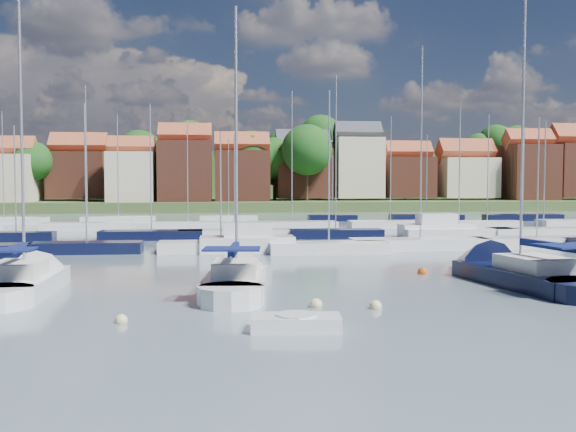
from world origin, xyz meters
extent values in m
plane|color=#4C5C67|center=(0.00, 40.00, 0.00)|extent=(260.00, 260.00, 0.00)
cube|color=silver|center=(-16.68, 3.38, 0.25)|extent=(3.09, 7.18, 1.20)
cone|color=silver|center=(-16.75, 7.83, 0.25)|extent=(3.03, 3.52, 2.97)
cube|color=beige|center=(-16.67, 2.88, 1.20)|extent=(2.13, 3.01, 0.70)
cylinder|color=#B2B2B7|center=(-16.69, 3.87, 7.46)|extent=(0.14, 0.14, 13.21)
cylinder|color=#B2B2B7|center=(-16.65, 1.89, 2.05)|extent=(0.17, 3.97, 0.10)
cube|color=#0E184A|center=(-16.65, 1.89, 2.20)|extent=(0.36, 3.77, 0.35)
cube|color=#0E184A|center=(-16.63, 0.60, 2.35)|extent=(2.56, 1.83, 0.08)
cube|color=silver|center=(-6.62, 2.61, 0.25)|extent=(3.49, 7.10, 1.20)
cone|color=silver|center=(-6.22, 6.88, 0.25)|extent=(3.16, 3.59, 2.86)
cylinder|color=silver|center=(-6.95, -0.80, 0.25)|extent=(3.12, 3.12, 1.20)
cube|color=beige|center=(-6.67, 2.14, 1.20)|extent=(2.26, 3.04, 0.70)
cylinder|color=#B2B2B7|center=(-6.58, 3.09, 7.20)|extent=(0.14, 0.14, 12.71)
cylinder|color=#B2B2B7|center=(-6.76, 1.19, 2.05)|extent=(0.46, 3.80, 0.10)
cube|color=#0E184A|center=(-6.76, 1.19, 2.20)|extent=(0.64, 3.63, 0.35)
cube|color=#0E184A|center=(-6.88, -0.04, 2.35)|extent=(2.58, 1.94, 0.08)
cube|color=black|center=(8.11, 2.99, 0.25)|extent=(4.94, 9.08, 1.20)
cone|color=black|center=(7.24, 8.30, 0.25)|extent=(4.22, 4.71, 3.59)
cube|color=beige|center=(8.21, 2.40, 1.20)|extent=(3.06, 3.95, 0.70)
cylinder|color=#B2B2B7|center=(8.02, 3.58, 9.01)|extent=(0.14, 0.14, 16.31)
cylinder|color=#B2B2B7|center=(8.41, 1.22, 2.05)|extent=(0.87, 4.74, 0.10)
cube|color=#0E184A|center=(8.41, 1.22, 2.20)|extent=(1.03, 4.53, 0.35)
cube|color=#0E184A|center=(8.66, -0.32, 2.35)|extent=(3.36, 2.62, 0.08)
cone|color=silver|center=(-18.32, 7.48, 0.25)|extent=(3.62, 3.76, 2.48)
cube|color=silver|center=(-4.74, -5.55, 0.22)|extent=(3.27, 1.75, 0.62)
cylinder|color=silver|center=(-4.74, -5.55, 0.40)|extent=(1.46, 1.46, 0.40)
sphere|color=beige|center=(-11.06, -3.69, 0.00)|extent=(0.47, 0.47, 0.47)
sphere|color=beige|center=(-3.40, -1.45, 0.00)|extent=(0.53, 0.53, 0.53)
sphere|color=beige|center=(-0.99, -2.05, 0.00)|extent=(0.52, 0.52, 0.52)
sphere|color=#D85914|center=(4.12, 7.53, 0.00)|extent=(0.54, 0.54, 0.54)
cube|color=black|center=(-17.11, 20.54, 0.35)|extent=(8.01, 2.24, 1.00)
cylinder|color=#B2B2B7|center=(-17.11, 20.54, 5.93)|extent=(0.12, 0.12, 10.16)
cube|color=silver|center=(-7.27, 20.20, 0.35)|extent=(9.22, 2.58, 1.00)
cylinder|color=#B2B2B7|center=(-7.27, 20.20, 4.94)|extent=(0.12, 0.12, 8.18)
cube|color=silver|center=(0.63, 18.61, 0.35)|extent=(8.78, 2.46, 1.00)
cylinder|color=#B2B2B7|center=(0.63, 18.61, 6.38)|extent=(0.12, 0.12, 11.06)
cube|color=silver|center=(8.23, 20.67, 0.35)|extent=(10.79, 3.02, 1.00)
cylinder|color=#B2B2B7|center=(8.23, 20.67, 8.29)|extent=(0.12, 0.12, 14.87)
cube|color=silver|center=(17.98, 21.03, 0.35)|extent=(10.13, 2.84, 1.00)
cylinder|color=#B2B2B7|center=(17.98, 21.03, 5.65)|extent=(0.12, 0.12, 9.59)
cube|color=silver|center=(-5.31, 20.00, 0.50)|extent=(7.00, 2.60, 1.40)
cube|color=silver|center=(-5.31, 20.00, 1.60)|extent=(3.50, 2.20, 1.30)
cube|color=black|center=(-25.24, 30.99, 0.35)|extent=(6.54, 1.83, 1.00)
cylinder|color=#B2B2B7|center=(-25.24, 30.99, 5.53)|extent=(0.12, 0.12, 9.37)
cube|color=black|center=(-13.55, 31.64, 0.35)|extent=(9.30, 2.60, 1.00)
cylinder|color=#B2B2B7|center=(-13.55, 31.64, 6.59)|extent=(0.12, 0.12, 11.48)
cube|color=silver|center=(-5.94, 32.01, 0.35)|extent=(10.40, 2.91, 1.00)
cylinder|color=#B2B2B7|center=(-5.94, 32.01, 5.24)|extent=(0.12, 0.12, 8.77)
cube|color=black|center=(3.48, 31.28, 0.35)|extent=(8.80, 2.46, 1.00)
cylinder|color=#B2B2B7|center=(3.48, 31.28, 8.01)|extent=(0.12, 0.12, 14.33)
cube|color=silver|center=(15.40, 31.16, 0.35)|extent=(10.73, 3.00, 1.00)
cylinder|color=#B2B2B7|center=(15.40, 31.16, 6.92)|extent=(0.12, 0.12, 12.14)
cube|color=silver|center=(23.82, 30.97, 0.35)|extent=(10.48, 2.93, 1.00)
cylinder|color=#B2B2B7|center=(23.82, 30.97, 5.99)|extent=(0.12, 0.12, 10.28)
cube|color=silver|center=(13.46, 32.00, 0.50)|extent=(7.00, 2.60, 1.40)
cube|color=silver|center=(13.46, 32.00, 1.60)|extent=(3.50, 2.20, 1.30)
cube|color=silver|center=(-21.71, 44.21, 0.35)|extent=(9.71, 2.72, 1.00)
cylinder|color=#B2B2B7|center=(-21.71, 44.21, 8.29)|extent=(0.12, 0.12, 14.88)
cube|color=silver|center=(-10.84, 44.51, 0.35)|extent=(8.49, 2.38, 1.00)
cylinder|color=#B2B2B7|center=(-10.84, 44.51, 6.51)|extent=(0.12, 0.12, 11.31)
cube|color=silver|center=(0.79, 43.78, 0.35)|extent=(10.16, 2.85, 1.00)
cylinder|color=#B2B2B7|center=(0.79, 43.78, 8.15)|extent=(0.12, 0.12, 14.59)
cube|color=silver|center=(12.17, 43.90, 0.35)|extent=(9.53, 2.67, 1.00)
cylinder|color=#B2B2B7|center=(12.17, 43.90, 6.81)|extent=(0.12, 0.12, 11.91)
cube|color=silver|center=(23.16, 42.50, 0.35)|extent=(7.62, 2.13, 1.00)
cylinder|color=#B2B2B7|center=(23.16, 42.50, 6.91)|extent=(0.12, 0.12, 12.13)
cube|color=silver|center=(-34.13, 55.68, 0.35)|extent=(10.37, 2.90, 1.00)
cylinder|color=#B2B2B7|center=(-34.13, 55.68, 7.45)|extent=(0.12, 0.12, 13.20)
cube|color=silver|center=(-20.26, 56.56, 0.35)|extent=(9.24, 2.59, 1.00)
cylinder|color=#B2B2B7|center=(-20.26, 56.56, 7.43)|extent=(0.12, 0.12, 13.17)
cube|color=silver|center=(-6.08, 57.30, 0.35)|extent=(7.57, 2.12, 1.00)
cylinder|color=#B2B2B7|center=(-6.08, 57.30, 5.97)|extent=(0.12, 0.12, 10.24)
cube|color=black|center=(7.88, 57.47, 0.35)|extent=(6.58, 1.84, 1.00)
cylinder|color=#B2B2B7|center=(7.88, 57.47, 4.85)|extent=(0.12, 0.12, 8.01)
cube|color=black|center=(20.94, 57.40, 0.35)|extent=(9.92, 2.78, 1.00)
cylinder|color=#B2B2B7|center=(20.94, 57.40, 6.31)|extent=(0.12, 0.12, 10.92)
cube|color=black|center=(34.28, 56.37, 0.35)|extent=(10.55, 2.95, 1.00)
cylinder|color=#B2B2B7|center=(34.28, 56.37, 6.61)|extent=(0.12, 0.12, 11.51)
cube|color=#45572B|center=(0.00, 117.00, 0.30)|extent=(200.00, 70.00, 3.00)
cube|color=#45572B|center=(0.00, 142.00, 5.00)|extent=(200.00, 60.00, 14.00)
cube|color=beige|center=(-44.83, 92.19, 5.88)|extent=(9.35, 10.04, 8.56)
cube|color=#98472C|center=(-44.83, 92.19, 11.30)|extent=(9.54, 4.63, 4.63)
cube|color=brown|center=(-33.65, 97.79, 6.56)|extent=(10.37, 9.97, 8.73)
cube|color=#98472C|center=(-33.65, 97.79, 12.20)|extent=(10.57, 5.13, 5.13)
cube|color=beige|center=(-22.74, 89.00, 6.08)|extent=(8.09, 8.80, 8.96)
cube|color=#98472C|center=(-22.74, 89.00, 11.55)|extent=(8.25, 4.00, 4.00)
cube|color=brown|center=(-13.35, 89.94, 7.08)|extent=(9.36, 10.17, 10.97)
cube|color=#98472C|center=(-13.35, 89.94, 13.72)|extent=(9.54, 4.63, 4.63)
cube|color=brown|center=(-3.04, 91.65, 6.31)|extent=(9.90, 8.56, 9.42)
cube|color=#98472C|center=(-3.04, 91.65, 12.23)|extent=(10.10, 4.90, 4.90)
cube|color=brown|center=(9.10, 96.65, 6.95)|extent=(10.59, 8.93, 9.49)
cube|color=#383A42|center=(9.10, 96.65, 12.99)|extent=(10.80, 5.24, 5.24)
cube|color=beige|center=(19.71, 95.80, 8.02)|extent=(9.01, 8.61, 11.65)
cube|color=#383A42|center=(19.71, 95.80, 14.95)|extent=(9.19, 4.46, 4.46)
cube|color=brown|center=(30.17, 97.00, 6.20)|extent=(9.10, 9.34, 8.00)
cube|color=#98472C|center=(30.17, 97.00, 11.32)|extent=(9.28, 4.50, 4.50)
cube|color=beige|center=(41.95, 96.59, 6.14)|extent=(10.86, 9.59, 7.88)
cube|color=#98472C|center=(41.95, 96.59, 11.41)|extent=(11.07, 5.37, 5.37)
cube|color=brown|center=(53.76, 93.92, 7.09)|extent=(9.18, 9.96, 10.97)
cube|color=#98472C|center=(53.76, 93.92, 13.70)|extent=(9.36, 4.54, 4.54)
cylinder|color=#382619|center=(56.77, 115.51, 8.51)|extent=(0.50, 0.50, 4.47)
sphere|color=#1F551A|center=(56.77, 115.51, 14.58)|extent=(8.18, 8.18, 8.18)
cylinder|color=#382619|center=(3.46, 95.93, 3.83)|extent=(0.50, 0.50, 4.46)
sphere|color=#1F551A|center=(3.46, 95.93, 9.88)|extent=(8.15, 8.15, 8.15)
cylinder|color=#382619|center=(15.22, 113.68, 8.58)|extent=(0.50, 0.50, 5.15)
sphere|color=#1F551A|center=(15.22, 113.68, 15.56)|extent=(9.41, 9.41, 9.41)
cylinder|color=#382619|center=(-13.54, 116.31, 8.68)|extent=(0.50, 0.50, 4.56)
sphere|color=#1F551A|center=(-13.54, 116.31, 14.87)|extent=(8.34, 8.34, 8.34)
cylinder|color=#382619|center=(-23.24, 105.25, 4.18)|extent=(0.50, 0.50, 5.15)
sphere|color=#1F551A|center=(-23.24, 105.25, 11.17)|extent=(9.42, 9.42, 9.42)
cylinder|color=#382619|center=(-38.67, 107.32, 6.76)|extent=(0.50, 0.50, 3.42)
sphere|color=#1F551A|center=(-38.67, 107.32, 11.40)|extent=(6.26, 6.26, 6.26)
cylinder|color=#382619|center=(13.76, 104.71, 3.48)|extent=(0.50, 0.50, 3.77)
sphere|color=#1F551A|center=(13.76, 104.71, 8.60)|extent=(6.89, 6.89, 6.89)
cylinder|color=#382619|center=(9.05, 90.94, 4.21)|extent=(0.50, 0.50, 5.21)
sphere|color=#1F551A|center=(9.05, 90.94, 11.28)|extent=(9.53, 9.53, 9.53)
cylinder|color=#382619|center=(61.93, 101.62, 3.09)|extent=(0.50, 0.50, 2.97)
sphere|color=#1F551A|center=(61.93, 101.62, 7.12)|extent=(5.44, 5.44, 5.44)
cylinder|color=#382619|center=(-1.15, 93.75, 4.02)|extent=(0.50, 0.50, 4.84)
sphere|color=#1F551A|center=(-1.15, 93.75, 10.59)|extent=(8.85, 8.85, 8.85)
cylinder|color=#382619|center=(52.68, 115.72, 8.17)|extent=(0.50, 0.50, 3.72)
sphere|color=#1F551A|center=(52.68, 115.72, 13.21)|extent=(6.80, 6.80, 6.80)
cylinder|color=#382619|center=(54.05, 94.13, 3.62)|extent=(0.50, 0.50, 4.05)
sphere|color=#1F551A|center=(54.05, 94.13, 9.11)|extent=(7.40, 7.40, 7.40)
cylinder|color=#382619|center=(-40.96, 92.79, 3.60)|extent=(0.50, 0.50, 4.00)
sphere|color=#1F551A|center=(-40.96, 92.79, 9.04)|extent=(7.32, 7.32, 7.32)
cylinder|color=#382619|center=(6.84, 113.29, 7.91)|extent=(0.50, 0.50, 3.93)
sphere|color=#1F551A|center=(6.84, 113.29, 13.24)|extent=(7.19, 7.19, 7.19)
cylinder|color=#382619|center=(30.65, 100.17, 3.51)|extent=(0.50, 0.50, 3.82)
sphere|color=#1F551A|center=(30.65, 100.17, 8.70)|extent=(6.99, 6.99, 6.99)
cylinder|color=#382619|center=(-17.44, 93.12, 3.34)|extent=(0.50, 0.50, 3.48)
sphere|color=#1F551A|center=(-17.44, 93.12, 8.07)|extent=(6.37, 6.37, 6.37)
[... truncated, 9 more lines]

